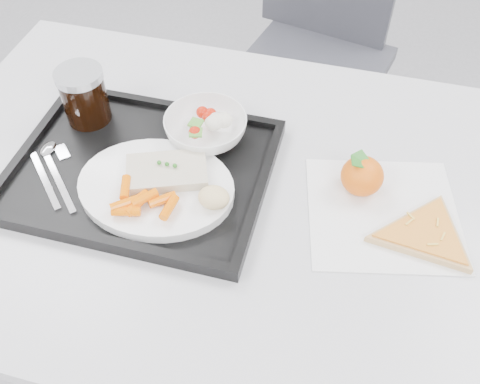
% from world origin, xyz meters
% --- Properties ---
extents(table, '(1.20, 0.80, 0.75)m').
position_xyz_m(table, '(0.00, 0.30, 0.68)').
color(table, '#BABABC').
rests_on(table, ground).
extents(chair, '(0.50, 0.50, 0.93)m').
position_xyz_m(chair, '(0.03, 1.16, 0.54)').
color(chair, '#313239').
rests_on(chair, ground).
extents(tray, '(0.45, 0.35, 0.03)m').
position_xyz_m(tray, '(-0.17, 0.29, 0.76)').
color(tray, black).
rests_on(tray, table).
extents(dinner_plate, '(0.27, 0.27, 0.02)m').
position_xyz_m(dinner_plate, '(-0.13, 0.25, 0.77)').
color(dinner_plate, white).
rests_on(dinner_plate, tray).
extents(fish_fillet, '(0.16, 0.13, 0.03)m').
position_xyz_m(fish_fillet, '(-0.12, 0.27, 0.79)').
color(fish_fillet, beige).
rests_on(fish_fillet, dinner_plate).
extents(bread_roll, '(0.06, 0.06, 0.03)m').
position_xyz_m(bread_roll, '(-0.02, 0.23, 0.80)').
color(bread_roll, '#EBB581').
rests_on(bread_roll, dinner_plate).
extents(salad_bowl, '(0.15, 0.15, 0.05)m').
position_xyz_m(salad_bowl, '(-0.09, 0.40, 0.79)').
color(salad_bowl, white).
rests_on(salad_bowl, tray).
extents(cola_glass, '(0.09, 0.09, 0.11)m').
position_xyz_m(cola_glass, '(-0.32, 0.39, 0.82)').
color(cola_glass, black).
rests_on(cola_glass, tray).
extents(cutlery, '(0.14, 0.15, 0.01)m').
position_xyz_m(cutlery, '(-0.33, 0.25, 0.77)').
color(cutlery, silver).
rests_on(cutlery, tray).
extents(napkin, '(0.30, 0.29, 0.00)m').
position_xyz_m(napkin, '(0.25, 0.31, 0.75)').
color(napkin, white).
rests_on(napkin, table).
extents(tangerine, '(0.10, 0.10, 0.07)m').
position_xyz_m(tangerine, '(0.21, 0.35, 0.79)').
color(tangerine, orange).
rests_on(tangerine, napkin).
extents(pizza_slice, '(0.26, 0.26, 0.02)m').
position_xyz_m(pizza_slice, '(0.32, 0.28, 0.76)').
color(pizza_slice, tan).
rests_on(pizza_slice, napkin).
extents(carrot_pile, '(0.11, 0.08, 0.02)m').
position_xyz_m(carrot_pile, '(-0.13, 0.20, 0.80)').
color(carrot_pile, '#FE6C02').
rests_on(carrot_pile, dinner_plate).
extents(salad_contents, '(0.07, 0.08, 0.03)m').
position_xyz_m(salad_contents, '(-0.07, 0.41, 0.80)').
color(salad_contents, '#BA1908').
rests_on(salad_contents, salad_bowl).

